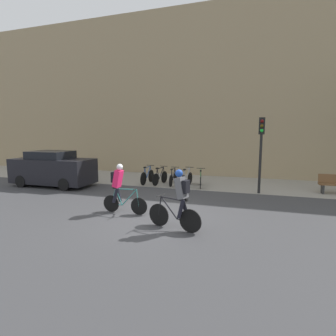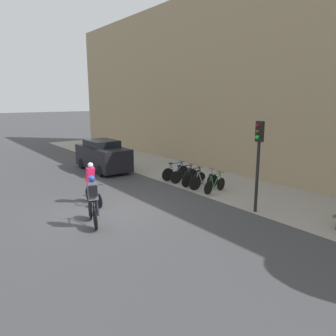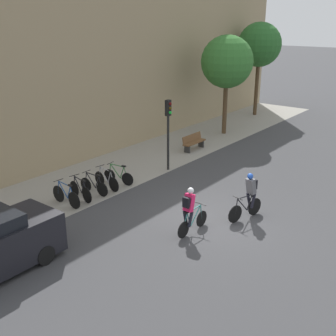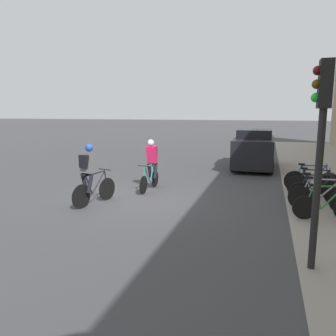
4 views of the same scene
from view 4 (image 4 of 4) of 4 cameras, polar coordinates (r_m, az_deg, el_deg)
ground at (r=10.32m, az=-5.83°, el=-5.32°), size 200.00×200.00×0.00m
cyclist_pink at (r=11.35m, az=-2.92°, el=0.98°), size 1.69×0.46×1.74m
cyclist_grey at (r=9.61m, az=-13.47°, el=-0.89°), size 1.70×0.60×1.78m
parked_bike_0 at (r=11.95m, az=23.65°, el=-1.99°), size 0.46×1.73×0.99m
parked_bike_1 at (r=11.22m, az=24.06°, el=-2.82°), size 0.46×1.63×0.97m
parked_bike_2 at (r=10.50m, az=24.53°, el=-3.75°), size 0.46×1.61×0.94m
parked_bike_3 at (r=9.78m, az=25.09°, el=-4.65°), size 0.46×1.69×0.96m
parked_bike_4 at (r=9.07m, az=25.71°, el=-5.90°), size 0.46×1.57×0.94m
traffic_light_pole at (r=5.85m, az=25.10°, el=6.37°), size 0.26×0.30×3.49m
parked_car at (r=16.27m, az=14.73°, el=3.16°), size 4.30×1.84×1.85m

